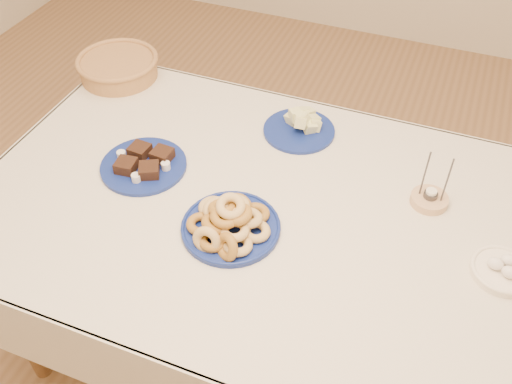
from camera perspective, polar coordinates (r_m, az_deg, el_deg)
ground at (r=2.25m, az=0.48°, el=-14.84°), size 5.00×5.00×0.00m
dining_table at (r=1.73m, az=0.61°, el=-3.81°), size 1.71×1.11×0.75m
donut_platter at (r=1.56m, az=-2.65°, el=-3.11°), size 0.32×0.32×0.13m
melon_plate at (r=1.91m, az=4.53°, el=6.65°), size 0.29×0.29×0.08m
brownie_plate at (r=1.80m, az=-11.16°, el=2.77°), size 0.32×0.32×0.05m
wicker_basket at (r=2.23m, az=-13.63°, el=12.13°), size 0.33×0.33×0.08m
candle_holder at (r=1.73m, az=16.96°, el=-0.65°), size 0.12×0.12×0.18m
egg_bowl at (r=1.61m, az=23.42°, el=-7.16°), size 0.19×0.19×0.05m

